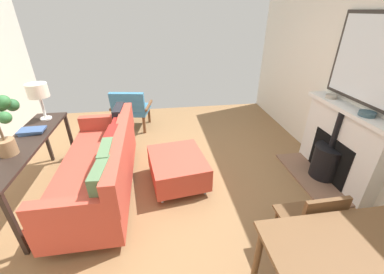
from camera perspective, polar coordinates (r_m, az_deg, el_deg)
ground_plane at (r=3.25m, az=-7.24°, el=-11.29°), size 4.94×5.55×0.01m
wall_left at (r=3.58m, az=35.58°, el=11.47°), size 0.12×5.55×2.66m
fireplace at (r=3.64m, az=30.92°, el=-2.55°), size 0.60×1.33×1.01m
mirror_over_mantel at (r=3.37m, az=37.16°, el=14.29°), size 0.04×1.17×0.97m
mantel_bowl_near at (r=3.69m, az=30.13°, el=8.35°), size 0.14×0.14×0.05m
mantel_bowl_far at (r=3.27m, az=36.12°, el=4.52°), size 0.17×0.17×0.05m
sofa at (r=3.12m, az=-20.47°, el=-6.37°), size 0.81×1.94×0.83m
ottoman at (r=3.13m, az=-3.44°, el=-7.14°), size 0.77×0.89×0.39m
armchair_accent at (r=4.60m, az=-14.32°, el=6.75°), size 0.76×0.69×0.78m
console_table at (r=3.24m, az=-34.65°, el=-2.39°), size 0.39×1.72×0.76m
table_lamp_near_end at (r=3.63m, az=-32.72°, el=8.99°), size 0.25×0.25×0.48m
book_stack at (r=3.39m, az=-33.74°, el=1.19°), size 0.29×0.20×0.05m
dining_table at (r=1.96m, az=36.32°, el=-24.13°), size 1.17×0.77×0.75m
dining_chair_near_fireplace at (r=2.32m, az=26.46°, el=-17.65°), size 0.41×0.41×0.82m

